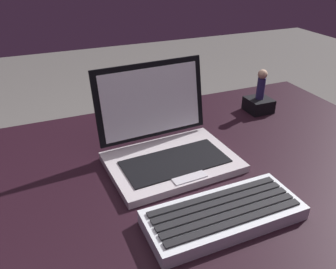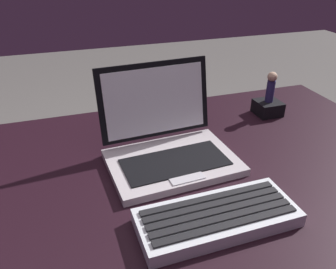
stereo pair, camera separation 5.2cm
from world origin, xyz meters
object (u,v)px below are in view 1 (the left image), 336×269
Objects in this scene: laptop_front at (166,143)px; figurine_stand at (258,105)px; external_keyboard at (224,214)px; figurine at (261,83)px.

figurine_stand is (0.39, 0.15, -0.02)m from laptop_front.
external_keyboard is 0.56m from figurine.
figurine_stand is at bearing 21.17° from laptop_front.
figurine is (0.39, 0.15, 0.05)m from laptop_front.
figurine is (0.37, 0.41, 0.08)m from external_keyboard.
external_keyboard is 3.26× the size of figurine.
laptop_front is at bearing -158.83° from figurine.
external_keyboard is 0.55m from figurine_stand.
external_keyboard is (0.02, -0.26, -0.03)m from laptop_front.
figurine reaches higher than figurine_stand.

